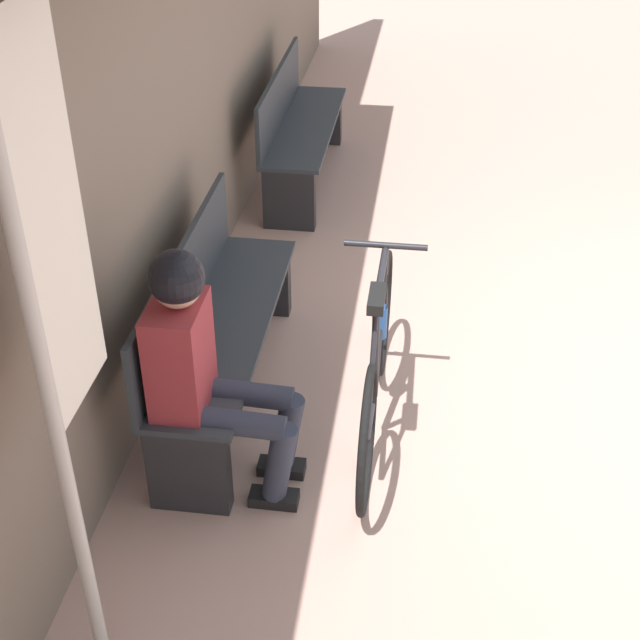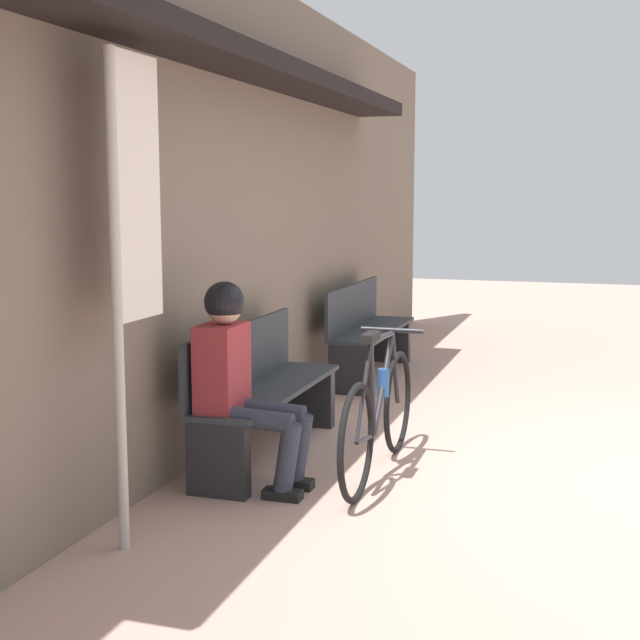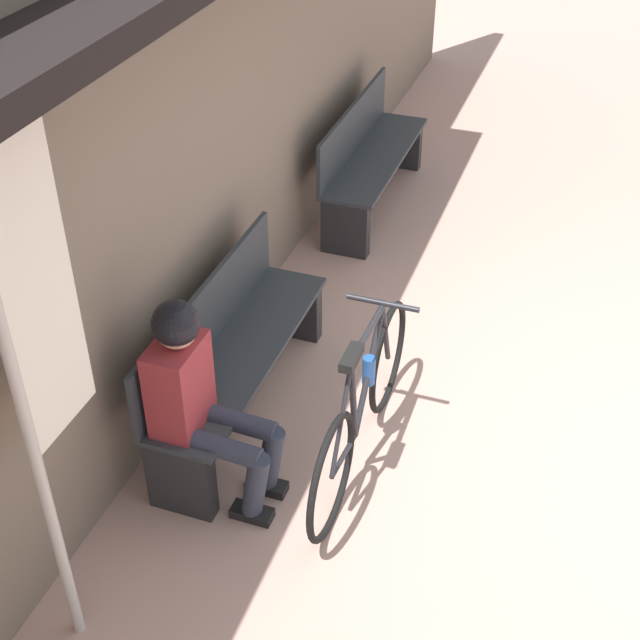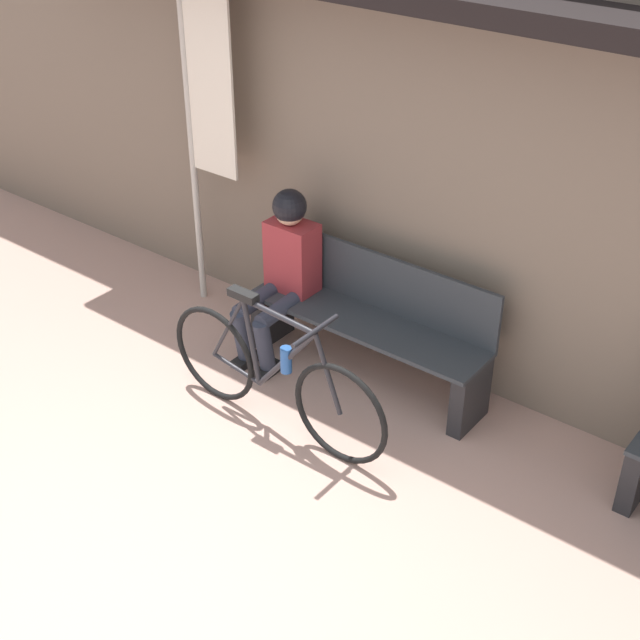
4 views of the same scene
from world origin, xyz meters
The scene contains 6 objects.
storefront_wall centered at (0.00, 2.68, 1.66)m, with size 12.00×0.56×3.20m.
park_bench_near centered at (-0.19, 2.31, 0.41)m, with size 1.71×0.42×0.86m.
bicycle centered at (-0.33, 1.50, 0.38)m, with size 1.67×0.40×0.90m.
person_seated centered at (-0.84, 2.20, 0.69)m, with size 0.34×0.62×1.20m.
park_bench_far centered at (2.46, 2.31, 0.40)m, with size 1.65×0.42×0.86m.
banner_pole centered at (-1.67, 2.38, 1.51)m, with size 0.45×0.05×2.34m.
Camera 3 is at (-3.77, 0.52, 3.55)m, focal length 50.00 mm.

